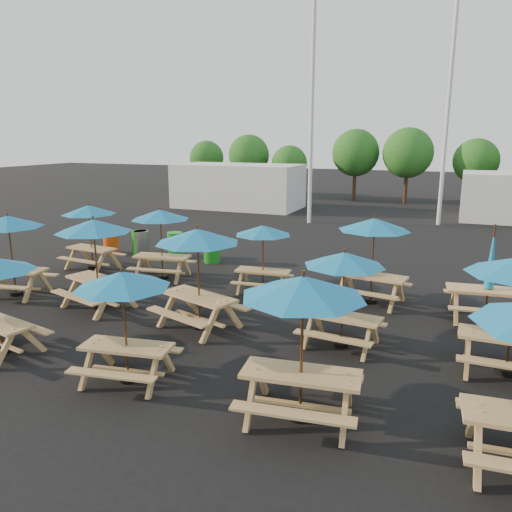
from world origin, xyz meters
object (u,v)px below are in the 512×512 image
at_px(picnic_unit_8, 263,235).
at_px(waste_bin_2, 140,243).
at_px(picnic_unit_6, 123,287).
at_px(picnic_unit_9, 303,297).
at_px(picnic_unit_10, 344,266).
at_px(waste_bin_0, 111,241).
at_px(picnic_unit_5, 160,219).
at_px(picnic_unit_14, 489,282).
at_px(waste_bin_3, 175,245).
at_px(waste_bin_4, 212,250).
at_px(picnic_unit_2, 89,214).
at_px(picnic_unit_4, 94,232).
at_px(picnic_unit_11, 374,230).
at_px(waste_bin_1, 141,243).
at_px(picnic_unit_1, 8,227).
at_px(picnic_unit_7, 198,243).

relative_size(picnic_unit_8, waste_bin_2, 2.15).
height_order(picnic_unit_6, picnic_unit_9, picnic_unit_9).
bearing_deg(picnic_unit_8, picnic_unit_10, -50.54).
bearing_deg(waste_bin_0, picnic_unit_5, -31.10).
relative_size(picnic_unit_5, picnic_unit_14, 0.93).
bearing_deg(waste_bin_3, waste_bin_4, -8.51).
bearing_deg(picnic_unit_2, waste_bin_3, 62.13).
bearing_deg(picnic_unit_10, picnic_unit_4, -174.74).
height_order(picnic_unit_10, picnic_unit_11, picnic_unit_11).
bearing_deg(waste_bin_1, picnic_unit_10, -31.88).
bearing_deg(picnic_unit_9, picnic_unit_10, 83.64).
relative_size(picnic_unit_1, waste_bin_0, 2.49).
height_order(picnic_unit_2, picnic_unit_14, picnic_unit_14).
relative_size(picnic_unit_5, picnic_unit_8, 1.12).
xyz_separation_m(picnic_unit_1, picnic_unit_5, (3.02, 3.16, -0.07)).
distance_m(picnic_unit_5, picnic_unit_6, 7.10).
bearing_deg(waste_bin_0, picnic_unit_1, -81.14).
height_order(picnic_unit_2, waste_bin_2, picnic_unit_2).
xyz_separation_m(picnic_unit_5, picnic_unit_10, (6.65, -3.18, -0.11)).
distance_m(picnic_unit_10, picnic_unit_14, 4.32).
bearing_deg(picnic_unit_7, picnic_unit_8, 101.66).
distance_m(picnic_unit_9, waste_bin_4, 10.92).
relative_size(picnic_unit_7, waste_bin_0, 2.66).
xyz_separation_m(picnic_unit_1, picnic_unit_10, (9.67, -0.02, -0.18)).
bearing_deg(waste_bin_0, waste_bin_1, 10.51).
relative_size(picnic_unit_6, waste_bin_1, 2.28).
bearing_deg(picnic_unit_5, waste_bin_4, 70.67).
bearing_deg(picnic_unit_9, picnic_unit_1, 155.11).
xyz_separation_m(picnic_unit_10, picnic_unit_11, (0.09, 3.27, 0.21)).
distance_m(picnic_unit_5, waste_bin_1, 3.95).
bearing_deg(picnic_unit_11, waste_bin_3, 170.41).
bearing_deg(picnic_unit_11, waste_bin_1, 174.37).
xyz_separation_m(picnic_unit_11, waste_bin_2, (-9.41, 2.48, -1.59)).
xyz_separation_m(picnic_unit_6, picnic_unit_11, (3.48, 6.40, 0.20)).
height_order(waste_bin_0, waste_bin_1, same).
bearing_deg(picnic_unit_6, picnic_unit_11, 52.38).
relative_size(picnic_unit_7, picnic_unit_10, 1.17).
relative_size(picnic_unit_7, waste_bin_1, 2.66).
bearing_deg(picnic_unit_9, picnic_unit_14, 56.96).
bearing_deg(picnic_unit_8, picnic_unit_9, -69.17).
distance_m(picnic_unit_10, picnic_unit_11, 3.28).
bearing_deg(picnic_unit_1, waste_bin_3, 62.75).
height_order(picnic_unit_6, picnic_unit_11, picnic_unit_11).
distance_m(picnic_unit_6, waste_bin_0, 11.29).
height_order(waste_bin_1, waste_bin_4, same).
relative_size(picnic_unit_1, picnic_unit_8, 1.16).
height_order(picnic_unit_14, waste_bin_2, picnic_unit_14).
distance_m(picnic_unit_5, picnic_unit_11, 6.74).
distance_m(picnic_unit_7, waste_bin_3, 7.78).
bearing_deg(picnic_unit_14, waste_bin_0, 162.75).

